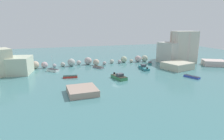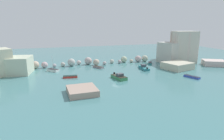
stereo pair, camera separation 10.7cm
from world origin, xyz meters
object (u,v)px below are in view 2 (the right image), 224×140
object	(u,v)px
moored_boat_1	(119,77)
moored_boat_0	(70,77)
moored_boat_4	(150,63)
moored_boat_6	(144,68)
moored_boat_2	(192,77)
stone_dock	(82,91)
moored_boat_5	(98,67)
moored_boat_3	(53,70)

from	to	relation	value
moored_boat_1	moored_boat_0	bearing A→B (deg)	-127.01
moored_boat_4	moored_boat_6	world-z (taller)	moored_boat_6
moored_boat_0	moored_boat_2	xyz separation A→B (m)	(32.46, -10.64, -0.02)
stone_dock	moored_boat_6	distance (m)	28.98
moored_boat_4	moored_boat_6	xyz separation A→B (m)	(-6.36, -7.35, 0.21)
stone_dock	moored_boat_5	distance (m)	25.16
moored_boat_2	moored_boat_5	size ratio (longest dim) A/B	1.11
moored_boat_2	moored_boat_0	bearing A→B (deg)	51.38
stone_dock	moored_boat_6	bearing A→B (deg)	35.86
moored_boat_2	moored_boat_4	xyz separation A→B (m)	(-1.55, 21.12, 0.04)
moored_boat_1	moored_boat_4	size ratio (longest dim) A/B	1.45
moored_boat_2	moored_boat_4	distance (m)	21.18
moored_boat_3	moored_boat_5	bearing A→B (deg)	46.95
moored_boat_4	moored_boat_1	bearing A→B (deg)	159.83
moored_boat_0	moored_boat_4	bearing A→B (deg)	-155.75
stone_dock	moored_boat_4	size ratio (longest dim) A/B	1.73
moored_boat_4	moored_boat_6	size ratio (longest dim) A/B	0.63
stone_dock	moored_boat_1	xyz separation A→B (m)	(11.53, 8.37, -0.08)
moored_boat_0	moored_boat_2	world-z (taller)	moored_boat_0
moored_boat_1	moored_boat_6	xyz separation A→B (m)	(11.96, 8.60, -0.05)
moored_boat_1	moored_boat_2	distance (m)	20.52
moored_boat_4	stone_dock	bearing A→B (deg)	157.96
moored_boat_0	moored_boat_3	size ratio (longest dim) A/B	0.82
moored_boat_1	moored_boat_2	size ratio (longest dim) A/B	1.20
moored_boat_3	moored_boat_0	bearing A→B (deg)	-18.21
moored_boat_1	moored_boat_5	bearing A→B (deg)	174.60
stone_dock	moored_boat_4	xyz separation A→B (m)	(29.84, 24.33, -0.34)
moored_boat_3	moored_boat_4	size ratio (longest dim) A/B	1.29
moored_boat_0	moored_boat_4	xyz separation A→B (m)	(30.91, 10.48, 0.02)
moored_boat_4	moored_boat_5	bearing A→B (deg)	121.53
moored_boat_2	moored_boat_5	distance (m)	29.83
moored_boat_1	moored_boat_5	xyz separation A→B (m)	(-2.14, 14.97, -0.28)
moored_boat_2	moored_boat_4	world-z (taller)	moored_boat_4
moored_boat_0	moored_boat_3	world-z (taller)	moored_boat_3
stone_dock	moored_boat_5	xyz separation A→B (m)	(9.39, 23.34, -0.36)
moored_boat_5	moored_boat_1	bearing A→B (deg)	156.64
moored_boat_0	moored_boat_1	world-z (taller)	moored_boat_1
moored_boat_6	moored_boat_1	bearing A→B (deg)	131.64
moored_boat_4	moored_boat_5	distance (m)	20.48
moored_boat_4	moored_boat_6	distance (m)	9.72
stone_dock	moored_boat_0	world-z (taller)	stone_dock
stone_dock	moored_boat_3	world-z (taller)	moored_boat_3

